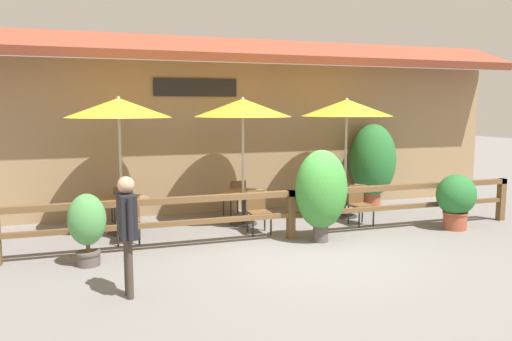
{
  "coord_description": "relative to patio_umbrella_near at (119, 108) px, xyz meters",
  "views": [
    {
      "loc": [
        -3.65,
        -7.68,
        2.53
      ],
      "look_at": [
        -0.55,
        1.52,
        1.31
      ],
      "focal_mm": 35.0,
      "sensor_mm": 36.0,
      "label": 1
    }
  ],
  "objects": [
    {
      "name": "chair_middle_wallside",
      "position": [
        2.62,
        0.78,
        -2.04
      ],
      "size": [
        0.5,
        0.5,
        0.86
      ],
      "rotation": [
        0.0,
        0.0,
        3.35
      ],
      "color": "brown",
      "rests_on": "ground"
    },
    {
      "name": "patio_umbrella_near",
      "position": [
        0.0,
        0.0,
        0.0
      ],
      "size": [
        2.08,
        2.08,
        2.76
      ],
      "color": "#B7B2A8",
      "rests_on": "ground"
    },
    {
      "name": "chair_near_wallside",
      "position": [
        0.05,
        0.75,
        -2.04
      ],
      "size": [
        0.46,
        0.46,
        0.86
      ],
      "rotation": [
        0.0,
        0.0,
        3.24
      ],
      "color": "brown",
      "rests_on": "ground"
    },
    {
      "name": "patio_railing",
      "position": [
        3.06,
        -1.51,
        -1.83
      ],
      "size": [
        10.4,
        0.14,
        0.95
      ],
      "color": "brown",
      "rests_on": "ground"
    },
    {
      "name": "potted_plant_corner_fern",
      "position": [
        6.39,
        0.99,
        -1.38
      ],
      "size": [
        1.22,
        1.1,
        2.12
      ],
      "color": "#9E4C33",
      "rests_on": "ground"
    },
    {
      "name": "pedestrian",
      "position": [
        -0.15,
        -3.59,
        -1.47
      ],
      "size": [
        0.24,
        0.57,
        1.64
      ],
      "rotation": [
        0.0,
        0.0,
        1.67
      ],
      "color": "#42382D",
      "rests_on": "ground"
    },
    {
      "name": "dining_table_far",
      "position": [
        5.02,
        -0.05,
        -1.95
      ],
      "size": [
        1.09,
        1.09,
        0.71
      ],
      "color": "olive",
      "rests_on": "ground"
    },
    {
      "name": "chair_far_streetside",
      "position": [
        4.94,
        -0.86,
        -2.04
      ],
      "size": [
        0.47,
        0.47,
        0.86
      ],
      "rotation": [
        0.0,
        0.0,
        0.13
      ],
      "color": "brown",
      "rests_on": "ground"
    },
    {
      "name": "building_facade",
      "position": [
        3.06,
        1.54,
        -0.36
      ],
      "size": [
        14.28,
        1.49,
        4.23
      ],
      "color": "#997A56",
      "rests_on": "ground"
    },
    {
      "name": "patio_umbrella_middle",
      "position": [
        2.55,
        -0.04,
        0.0
      ],
      "size": [
        2.08,
        2.08,
        2.76
      ],
      "color": "#B7B2A8",
      "rests_on": "ground"
    },
    {
      "name": "ground_plane",
      "position": [
        3.06,
        -2.56,
        -2.52
      ],
      "size": [
        60.0,
        60.0,
        0.0
      ],
      "primitive_type": "plane",
      "color": "slate"
    },
    {
      "name": "chair_middle_streetside",
      "position": [
        2.61,
        -0.85,
        -2.04
      ],
      "size": [
        0.42,
        0.42,
        0.86
      ],
      "rotation": [
        0.0,
        0.0,
        -0.01
      ],
      "color": "brown",
      "rests_on": "ground"
    },
    {
      "name": "dining_table_near",
      "position": [
        0.0,
        0.0,
        -1.95
      ],
      "size": [
        1.09,
        1.09,
        0.71
      ],
      "color": "olive",
      "rests_on": "ground"
    },
    {
      "name": "potted_plant_small_flowering",
      "position": [
        6.62,
        -1.89,
        -1.87
      ],
      "size": [
        0.84,
        0.76,
        1.16
      ],
      "color": "#9E4C33",
      "rests_on": "ground"
    },
    {
      "name": "potted_plant_entrance_palm",
      "position": [
        3.53,
        -1.87,
        -1.54
      ],
      "size": [
        0.99,
        0.89,
        1.75
      ],
      "color": "#564C47",
      "rests_on": "ground"
    },
    {
      "name": "dining_table_middle",
      "position": [
        2.55,
        -0.04,
        -1.95
      ],
      "size": [
        1.09,
        1.09,
        0.71
      ],
      "color": "olive",
      "rests_on": "ground"
    },
    {
      "name": "potted_plant_broad_leaf",
      "position": [
        -0.66,
        -1.99,
        -1.84
      ],
      "size": [
        0.6,
        0.54,
        1.17
      ],
      "color": "#564C47",
      "rests_on": "ground"
    },
    {
      "name": "patio_umbrella_far",
      "position": [
        5.02,
        -0.05,
        0.0
      ],
      "size": [
        2.08,
        2.08,
        2.76
      ],
      "color": "#B7B2A8",
      "rests_on": "ground"
    },
    {
      "name": "chair_near_streetside",
      "position": [
        0.07,
        -0.75,
        -2.04
      ],
      "size": [
        0.47,
        0.47,
        0.86
      ],
      "rotation": [
        0.0,
        0.0,
        -0.11
      ],
      "color": "brown",
      "rests_on": "ground"
    },
    {
      "name": "chair_far_wallside",
      "position": [
        4.94,
        0.75,
        -2.04
      ],
      "size": [
        0.5,
        0.5,
        0.86
      ],
      "rotation": [
        0.0,
        0.0,
        2.92
      ],
      "color": "brown",
      "rests_on": "ground"
    }
  ]
}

